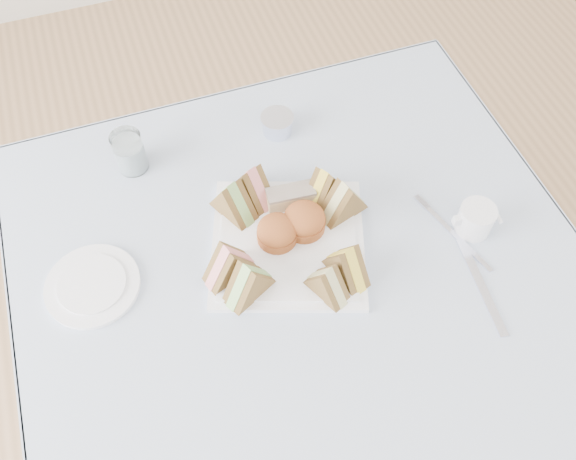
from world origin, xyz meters
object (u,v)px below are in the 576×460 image
object	(u,v)px
table	(305,361)
serving_plate	(288,243)
water_glass	(129,152)
creamer_jug	(475,219)

from	to	relation	value
table	serving_plate	bearing A→B (deg)	96.80
serving_plate	water_glass	xyz separation A→B (m)	(-0.23, 0.28, 0.04)
table	water_glass	world-z (taller)	water_glass
table	creamer_jug	world-z (taller)	creamer_jug
serving_plate	water_glass	world-z (taller)	water_glass
serving_plate	water_glass	bearing A→B (deg)	149.00
table	water_glass	distance (m)	0.61
serving_plate	table	bearing A→B (deg)	-63.80
table	serving_plate	world-z (taller)	serving_plate
serving_plate	creamer_jug	world-z (taller)	creamer_jug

